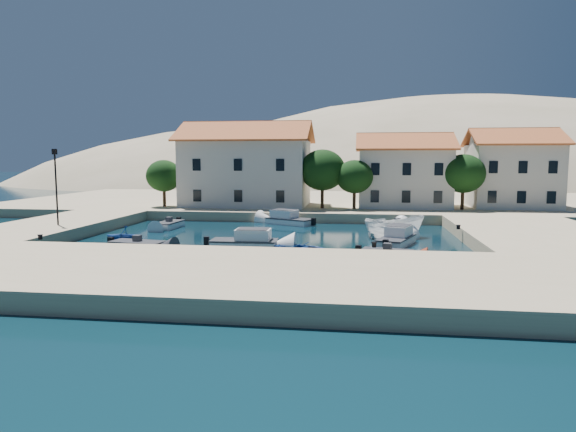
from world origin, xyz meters
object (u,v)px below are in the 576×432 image
object	(u,v)px
cabin_cruiser_east	(396,239)
building_right	(512,167)
building_mid	(404,169)
rowboat_south	(304,253)
boat_east	(394,238)
lamppost	(56,179)
building_left	(247,163)
cabin_cruiser_south	(244,242)

from	to	relation	value
cabin_cruiser_east	building_right	bearing A→B (deg)	-12.86
building_mid	rowboat_south	xyz separation A→B (m)	(-8.65, -25.53, -5.22)
building_mid	boat_east	bearing A→B (deg)	-96.73
lamppost	rowboat_south	world-z (taller)	lamppost
building_left	rowboat_south	xyz separation A→B (m)	(9.35, -24.53, -5.94)
cabin_cruiser_east	boat_east	xyz separation A→B (m)	(0.10, 3.72, -0.48)
lamppost	cabin_cruiser_south	bearing A→B (deg)	-10.67
building_right	cabin_cruiser_east	size ratio (longest dim) A/B	1.89
building_right	cabin_cruiser_east	distance (m)	26.81
building_mid	boat_east	size ratio (longest dim) A/B	2.05
building_left	building_right	bearing A→B (deg)	3.81
building_left	building_mid	world-z (taller)	building_left
lamppost	boat_east	world-z (taller)	lamppost
building_left	lamppost	bearing A→B (deg)	-119.90
building_left	rowboat_south	world-z (taller)	building_left
lamppost	boat_east	bearing A→B (deg)	7.29
building_mid	rowboat_south	bearing A→B (deg)	-108.71
rowboat_south	boat_east	distance (m)	10.40
building_mid	rowboat_south	world-z (taller)	building_mid
building_mid	lamppost	xyz separation A→B (m)	(-29.50, -21.00, -0.47)
building_right	boat_east	bearing A→B (deg)	-127.26
lamppost	rowboat_south	bearing A→B (deg)	-12.26
building_right	boat_east	xyz separation A→B (m)	(-14.06, -18.49, -5.47)
building_left	building_mid	xyz separation A→B (m)	(18.00, 1.00, -0.71)
rowboat_south	cabin_cruiser_south	bearing A→B (deg)	99.03
building_mid	building_right	xyz separation A→B (m)	(12.00, 1.00, 0.25)
building_mid	cabin_cruiser_east	distance (m)	21.84
rowboat_south	boat_east	bearing A→B (deg)	-12.37
boat_east	rowboat_south	bearing A→B (deg)	122.42
cabin_cruiser_south	rowboat_south	world-z (taller)	cabin_cruiser_south
rowboat_south	boat_east	world-z (taller)	boat_east
rowboat_south	cabin_cruiser_east	distance (m)	7.81
building_left	cabin_cruiser_south	distance (m)	24.21
cabin_cruiser_east	building_mid	bearing A→B (deg)	13.85
building_mid	boat_east	distance (m)	18.37
building_left	boat_east	world-z (taller)	building_left
cabin_cruiser_south	cabin_cruiser_east	size ratio (longest dim) A/B	0.96
building_left	cabin_cruiser_south	xyz separation A→B (m)	(4.87, -23.08, -5.46)
building_left	rowboat_south	bearing A→B (deg)	-69.14
cabin_cruiser_south	rowboat_south	size ratio (longest dim) A/B	1.12
lamppost	building_left	bearing A→B (deg)	60.10
boat_east	building_mid	bearing A→B (deg)	-24.99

